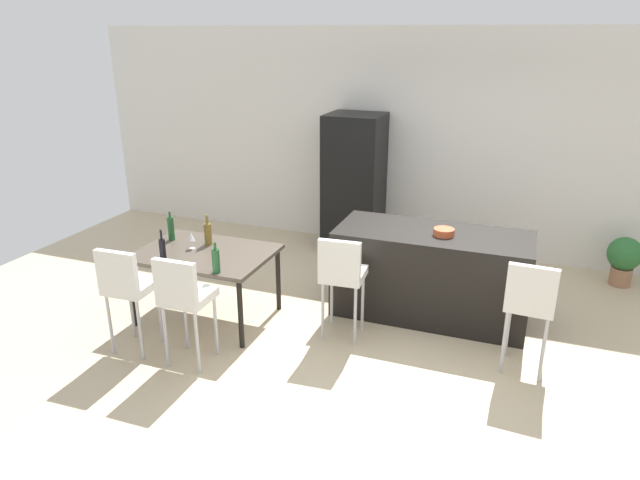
% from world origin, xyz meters
% --- Properties ---
extents(ground_plane, '(10.00, 10.00, 0.00)m').
position_xyz_m(ground_plane, '(0.00, 0.00, 0.00)').
color(ground_plane, '#C6B28E').
extents(back_wall, '(10.00, 0.12, 2.90)m').
position_xyz_m(back_wall, '(0.00, 2.63, 1.45)').
color(back_wall, silver).
rests_on(back_wall, ground_plane).
extents(kitchen_island, '(1.97, 0.84, 0.92)m').
position_xyz_m(kitchen_island, '(0.37, 0.66, 0.46)').
color(kitchen_island, black).
rests_on(kitchen_island, ground_plane).
extents(bar_chair_left, '(0.43, 0.43, 1.05)m').
position_xyz_m(bar_chair_left, '(-0.34, -0.15, 0.70)').
color(bar_chair_left, silver).
rests_on(bar_chair_left, ground_plane).
extents(bar_chair_middle, '(0.42, 0.42, 1.05)m').
position_xyz_m(bar_chair_middle, '(1.34, -0.15, 0.70)').
color(bar_chair_middle, silver).
rests_on(bar_chair_middle, ground_plane).
extents(dining_table, '(1.34, 0.96, 0.74)m').
position_xyz_m(dining_table, '(-1.77, -0.24, 0.68)').
color(dining_table, '#4C4238').
rests_on(dining_table, ground_plane).
extents(dining_chair_near, '(0.42, 0.42, 1.05)m').
position_xyz_m(dining_chair_near, '(-2.07, -1.08, 0.70)').
color(dining_chair_near, silver).
rests_on(dining_chair_near, ground_plane).
extents(dining_chair_far, '(0.41, 0.41, 1.05)m').
position_xyz_m(dining_chair_far, '(-1.47, -1.08, 0.70)').
color(dining_chair_far, silver).
rests_on(dining_chair_far, ground_plane).
extents(wine_bottle_inner, '(0.08, 0.08, 0.32)m').
position_xyz_m(wine_bottle_inner, '(-1.84, -0.05, 0.86)').
color(wine_bottle_inner, brown).
rests_on(wine_bottle_inner, dining_table).
extents(wine_bottle_corner, '(0.07, 0.07, 0.31)m').
position_xyz_m(wine_bottle_corner, '(-2.28, -0.06, 0.87)').
color(wine_bottle_corner, '#194723').
rests_on(wine_bottle_corner, dining_table).
extents(wine_bottle_near, '(0.07, 0.07, 0.30)m').
position_xyz_m(wine_bottle_near, '(-1.39, -0.66, 0.86)').
color(wine_bottle_near, '#194723').
rests_on(wine_bottle_near, dining_table).
extents(wine_bottle_far, '(0.06, 0.06, 0.31)m').
position_xyz_m(wine_bottle_far, '(-2.04, -0.57, 0.85)').
color(wine_bottle_far, black).
rests_on(wine_bottle_far, dining_table).
extents(wine_glass_left, '(0.07, 0.07, 0.17)m').
position_xyz_m(wine_glass_left, '(-1.94, -0.21, 0.86)').
color(wine_glass_left, silver).
rests_on(wine_glass_left, dining_table).
extents(refrigerator, '(0.72, 0.68, 1.84)m').
position_xyz_m(refrigerator, '(-0.96, 2.19, 0.92)').
color(refrigerator, black).
rests_on(refrigerator, ground_plane).
extents(fruit_bowl, '(0.21, 0.21, 0.07)m').
position_xyz_m(fruit_bowl, '(0.48, 0.60, 0.96)').
color(fruit_bowl, '#C6512D').
rests_on(fruit_bowl, kitchen_island).
extents(potted_plant, '(0.39, 0.39, 0.59)m').
position_xyz_m(potted_plant, '(2.36, 2.18, 0.35)').
color(potted_plant, '#996B4C').
rests_on(potted_plant, ground_plane).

